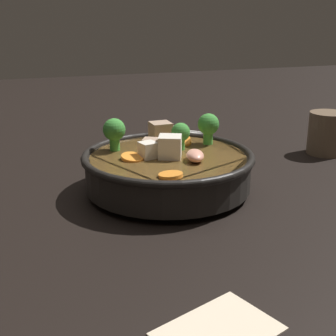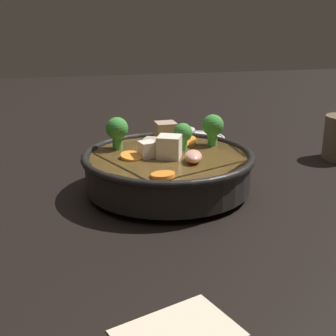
# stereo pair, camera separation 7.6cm
# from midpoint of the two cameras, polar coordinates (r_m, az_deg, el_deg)

# --- Properties ---
(ground_plane) EXTENTS (3.00, 3.00, 0.00)m
(ground_plane) POSITION_cam_midpoint_polar(r_m,az_deg,el_deg) (0.78, -2.81, -2.95)
(ground_plane) COLOR black
(stirfry_bowl) EXTENTS (0.28, 0.28, 0.12)m
(stirfry_bowl) POSITION_cam_midpoint_polar(r_m,az_deg,el_deg) (0.76, -2.87, 0.17)
(stirfry_bowl) COLOR black
(stirfry_bowl) RESTS_ON ground_plane
(side_saucer) EXTENTS (0.12, 0.12, 0.01)m
(side_saucer) POSITION_cam_midpoint_polar(r_m,az_deg,el_deg) (1.07, 0.01, 3.59)
(side_saucer) COLOR white
(side_saucer) RESTS_ON ground_plane
(tea_cup) EXTENTS (0.06, 0.06, 0.06)m
(tea_cup) POSITION_cam_midpoint_polar(r_m,az_deg,el_deg) (0.95, -2.07, 3.08)
(tea_cup) COLOR white
(tea_cup) RESTS_ON ground_plane
(dark_mug) EXTENTS (0.10, 0.08, 0.09)m
(dark_mug) POSITION_cam_midpoint_polar(r_m,az_deg,el_deg) (1.02, 16.89, 4.08)
(dark_mug) COLOR brown
(dark_mug) RESTS_ON ground_plane
(napkin) EXTENTS (0.13, 0.11, 0.00)m
(napkin) POSITION_cam_midpoint_polar(r_m,az_deg,el_deg) (0.46, 1.16, -19.36)
(napkin) COLOR beige
(napkin) RESTS_ON ground_plane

